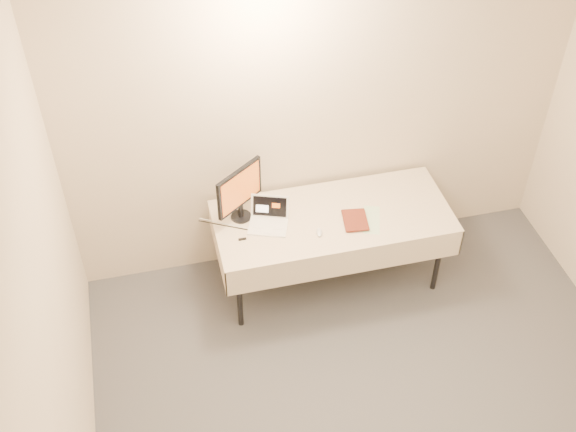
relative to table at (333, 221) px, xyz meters
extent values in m
cube|color=beige|center=(0.00, 0.45, 0.67)|extent=(4.00, 0.10, 2.70)
cylinder|color=black|center=(-0.82, -0.30, -0.33)|extent=(0.04, 0.04, 0.69)
cylinder|color=black|center=(0.82, -0.30, -0.33)|extent=(0.04, 0.04, 0.69)
cylinder|color=black|center=(-0.82, 0.29, -0.33)|extent=(0.04, 0.04, 0.69)
cylinder|color=black|center=(0.82, 0.29, -0.33)|extent=(0.04, 0.04, 0.69)
cube|color=gray|center=(0.00, 0.00, 0.03)|extent=(1.80, 0.75, 0.04)
cube|color=beige|center=(0.00, 0.00, 0.06)|extent=(1.86, 0.81, 0.01)
cube|color=beige|center=(0.00, -0.40, -0.07)|extent=(1.86, 0.01, 0.25)
cube|color=beige|center=(0.00, 0.40, -0.07)|extent=(1.86, 0.01, 0.25)
cube|color=beige|center=(-0.93, 0.00, -0.07)|extent=(0.01, 0.81, 0.25)
cube|color=beige|center=(0.93, 0.00, -0.07)|extent=(0.01, 0.81, 0.25)
cube|color=white|center=(-0.52, -0.01, 0.07)|extent=(0.35, 0.29, 0.02)
cube|color=white|center=(-0.48, 0.10, 0.17)|extent=(0.30, 0.15, 0.19)
cube|color=black|center=(-0.48, 0.10, 0.17)|extent=(0.26, 0.13, 0.16)
cylinder|color=black|center=(-0.70, 0.15, 0.07)|extent=(0.22, 0.22, 0.01)
cube|color=black|center=(-0.70, 0.15, 0.13)|extent=(0.04, 0.04, 0.11)
cube|color=black|center=(-0.70, 0.15, 0.36)|extent=(0.38, 0.29, 0.34)
cube|color=#D25D18|center=(-0.70, 0.15, 0.36)|extent=(0.33, 0.25, 0.30)
imported|color=maroon|center=(0.06, -0.10, 0.19)|extent=(0.19, 0.05, 0.25)
cube|color=black|center=(-0.39, 0.24, 0.08)|extent=(0.11, 0.05, 0.05)
cube|color=#FF200C|center=(-0.38, 0.21, 0.08)|extent=(0.08, 0.01, 0.02)
ellipsoid|color=silver|center=(-0.16, -0.17, 0.07)|extent=(0.06, 0.10, 0.02)
cube|color=#B8DAAE|center=(0.28, -0.12, 0.06)|extent=(0.22, 0.34, 0.00)
cube|color=black|center=(-0.74, -0.10, 0.07)|extent=(0.06, 0.02, 0.01)
camera|label=1|loc=(-1.32, -3.96, 3.88)|focal=45.00mm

